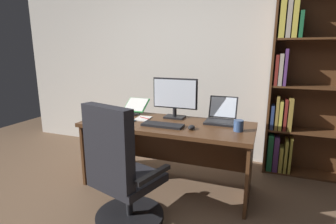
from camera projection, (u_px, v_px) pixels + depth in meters
The scene contains 13 objects.
wall_back at pixel (194, 65), 3.63m from camera, with size 5.65×0.12×2.53m, color beige.
desk at pixel (170, 138), 2.88m from camera, with size 1.78×0.72×0.72m.
bookshelf at pixel (302, 90), 3.02m from camera, with size 0.94×0.30×2.11m.
office_chair at pixel (120, 176), 2.17m from camera, with size 0.69×0.61×1.06m.
monitor at pixel (175, 98), 2.93m from camera, with size 0.51×0.16×0.45m.
laptop at pixel (221, 117), 2.80m from camera, with size 0.30×0.34×0.25m.
keyboard at pixel (163, 125), 2.64m from camera, with size 0.42×0.15×0.02m, color black.
computer_mouse at pixel (191, 127), 2.53m from camera, with size 0.06×0.10×0.04m, color black.
reading_stand_with_book at pixel (136, 106), 3.20m from camera, with size 0.27×0.27×0.16m.
open_binder at pixel (110, 121), 2.80m from camera, with size 0.46×0.28×0.02m.
notepad at pixel (143, 119), 2.92m from camera, with size 0.15×0.21×0.01m, color silver.
pen at pixel (144, 118), 2.91m from camera, with size 0.01×0.01×0.14m, color maroon.
coffee_mug at pixel (239, 126), 2.47m from camera, with size 0.09×0.09×0.11m, color #334C7A.
Camera 1 is at (0.98, -1.35, 1.45)m, focal length 28.15 mm.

